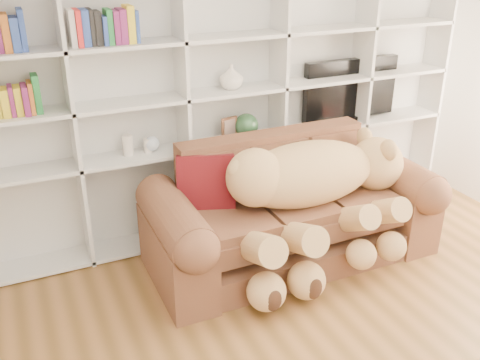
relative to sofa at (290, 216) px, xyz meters
name	(u,v)px	position (x,y,z in m)	size (l,w,h in m)	color
wall_back	(223,80)	(-0.24, 0.85, 0.98)	(5.00, 0.02, 2.70)	white
bookshelf	(203,91)	(-0.48, 0.72, 0.93)	(4.43, 0.35, 2.40)	silver
sofa	(290,216)	(0.00, 0.00, 0.00)	(2.35, 1.02, 0.99)	brown
teddy_bear	(314,189)	(0.09, -0.20, 0.31)	(1.73, 0.96, 1.00)	tan
throw_pillow	(206,183)	(-0.67, 0.16, 0.35)	(0.45, 0.15, 0.45)	#4F0D10
tv	(350,90)	(1.02, 0.71, 0.78)	(0.99, 0.18, 0.59)	black
picture_frame	(229,128)	(-0.26, 0.66, 0.60)	(0.15, 0.03, 0.19)	brown
green_vase	(246,125)	(-0.10, 0.66, 0.60)	(0.21, 0.21, 0.21)	#2A5330
figurine_tall	(128,145)	(-1.15, 0.66, 0.58)	(0.08, 0.08, 0.17)	beige
figurine_short	(148,145)	(-0.99, 0.66, 0.55)	(0.07, 0.07, 0.12)	beige
snow_globe	(152,144)	(-0.95, 0.66, 0.56)	(0.13, 0.13, 0.13)	silver
shelf_vase	(231,77)	(-0.24, 0.66, 1.05)	(0.20, 0.20, 0.21)	silver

